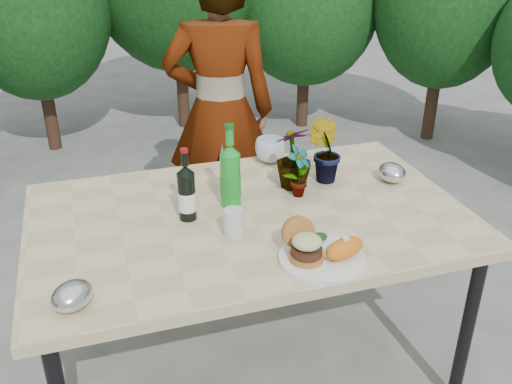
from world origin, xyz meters
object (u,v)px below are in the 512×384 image
object	(u,v)px
wine_bottle	(187,194)
person	(220,112)
patio_table	(250,227)
dinner_plate	(322,259)

from	to	relation	value
wine_bottle	person	bearing A→B (deg)	82.84
person	wine_bottle	bearing A→B (deg)	83.60
patio_table	wine_bottle	size ratio (longest dim) A/B	5.81
dinner_plate	wine_bottle	xyz separation A→B (m)	(-0.36, 0.40, 0.09)
dinner_plate	wine_bottle	bearing A→B (deg)	131.80
patio_table	person	xyz separation A→B (m)	(0.14, 1.01, 0.10)
patio_table	wine_bottle	distance (m)	0.28
wine_bottle	person	distance (m)	1.05
patio_table	dinner_plate	size ratio (longest dim) A/B	5.71
wine_bottle	patio_table	bearing A→B (deg)	4.62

